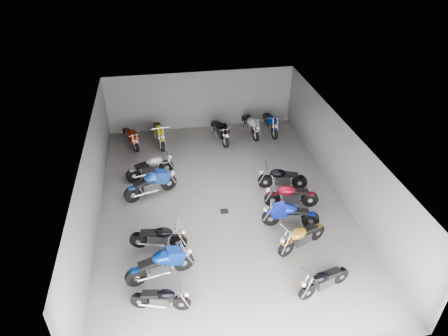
{
  "coord_description": "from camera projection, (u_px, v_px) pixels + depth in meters",
  "views": [
    {
      "loc": [
        -2.12,
        -12.88,
        10.43
      ],
      "look_at": [
        0.27,
        1.16,
        1.0
      ],
      "focal_mm": 32.0,
      "sensor_mm": 36.0,
      "label": 1
    }
  ],
  "objects": [
    {
      "name": "motorcycle_right_b",
      "position": [
        302.0,
        237.0,
        14.25
      ],
      "size": [
        2.02,
        1.01,
        0.94
      ],
      "rotation": [
        0.0,
        0.0,
        1.99
      ],
      "color": "black",
      "rests_on": "ground"
    },
    {
      "name": "motorcycle_back_d",
      "position": [
        220.0,
        131.0,
        20.8
      ],
      "size": [
        0.66,
        2.28,
        1.01
      ],
      "rotation": [
        0.0,
        0.0,
        3.35
      ],
      "color": "black",
      "rests_on": "ground"
    },
    {
      "name": "motorcycle_right_a",
      "position": [
        324.0,
        280.0,
        12.65
      ],
      "size": [
        1.9,
        0.75,
        0.86
      ],
      "rotation": [
        0.0,
        0.0,
        1.89
      ],
      "color": "black",
      "rests_on": "ground"
    },
    {
      "name": "ceiling",
      "position": [
        222.0,
        136.0,
        14.86
      ],
      "size": [
        10.0,
        14.0,
        0.04
      ],
      "primitive_type": "cube",
      "color": "black",
      "rests_on": "wall_back"
    },
    {
      "name": "motorcycle_left_e",
      "position": [
        151.0,
        184.0,
        16.83
      ],
      "size": [
        2.26,
        1.01,
        1.04
      ],
      "rotation": [
        0.0,
        0.0,
        -1.2
      ],
      "color": "black",
      "rests_on": "ground"
    },
    {
      "name": "wall_back",
      "position": [
        201.0,
        100.0,
        21.51
      ],
      "size": [
        10.0,
        0.1,
        3.2
      ],
      "primitive_type": "cube",
      "color": "slate",
      "rests_on": "ground"
    },
    {
      "name": "wall_left",
      "position": [
        92.0,
        184.0,
        15.06
      ],
      "size": [
        0.1,
        14.0,
        3.2
      ],
      "primitive_type": "cube",
      "color": "slate",
      "rests_on": "ground"
    },
    {
      "name": "motorcycle_back_a",
      "position": [
        131.0,
        137.0,
        20.36
      ],
      "size": [
        0.89,
        2.01,
        0.93
      ],
      "rotation": [
        0.0,
        0.0,
        3.51
      ],
      "color": "black",
      "rests_on": "ground"
    },
    {
      "name": "motorcycle_right_c",
      "position": [
        290.0,
        215.0,
        15.22
      ],
      "size": [
        2.17,
        0.68,
        0.97
      ],
      "rotation": [
        0.0,
        0.0,
        1.33
      ],
      "color": "black",
      "rests_on": "ground"
    },
    {
      "name": "wall_right",
      "position": [
        342.0,
        161.0,
        16.45
      ],
      "size": [
        0.1,
        14.0,
        3.2
      ],
      "primitive_type": "cube",
      "color": "slate",
      "rests_on": "ground"
    },
    {
      "name": "motorcycle_back_b",
      "position": [
        159.0,
        133.0,
        20.54
      ],
      "size": [
        0.56,
        2.4,
        1.06
      ],
      "rotation": [
        0.0,
        0.0,
        3.27
      ],
      "color": "black",
      "rests_on": "ground"
    },
    {
      "name": "motorcycle_back_e",
      "position": [
        251.0,
        125.0,
        21.38
      ],
      "size": [
        0.55,
        2.33,
        1.03
      ],
      "rotation": [
        0.0,
        0.0,
        3.28
      ],
      "color": "black",
      "rests_on": "ground"
    },
    {
      "name": "motorcycle_left_f",
      "position": [
        150.0,
        167.0,
        17.96
      ],
      "size": [
        2.16,
        0.77,
        0.97
      ],
      "rotation": [
        0.0,
        0.0,
        -1.28
      ],
      "color": "black",
      "rests_on": "ground"
    },
    {
      "name": "motorcycle_left_c",
      "position": [
        159.0,
        237.0,
        14.24
      ],
      "size": [
        2.06,
        0.63,
        0.92
      ],
      "rotation": [
        0.0,
        0.0,
        -1.8
      ],
      "color": "black",
      "rests_on": "ground"
    },
    {
      "name": "ground",
      "position": [
        222.0,
        204.0,
        16.64
      ],
      "size": [
        14.0,
        14.0,
        0.0
      ],
      "primitive_type": "plane",
      "color": "gray",
      "rests_on": "ground"
    },
    {
      "name": "motorcycle_back_f",
      "position": [
        271.0,
        123.0,
        21.56
      ],
      "size": [
        0.46,
        2.3,
        1.01
      ],
      "rotation": [
        0.0,
        0.0,
        3.17
      ],
      "color": "black",
      "rests_on": "ground"
    },
    {
      "name": "motorcycle_right_d",
      "position": [
        291.0,
        196.0,
        16.23
      ],
      "size": [
        2.21,
        0.58,
        0.98
      ],
      "rotation": [
        0.0,
        0.0,
        1.4
      ],
      "color": "black",
      "rests_on": "ground"
    },
    {
      "name": "motorcycle_right_e",
      "position": [
        282.0,
        178.0,
        17.29
      ],
      "size": [
        2.13,
        0.61,
        0.94
      ],
      "rotation": [
        0.0,
        0.0,
        1.36
      ],
      "color": "black",
      "rests_on": "ground"
    },
    {
      "name": "motorcycle_left_a",
      "position": [
        161.0,
        298.0,
        12.1
      ],
      "size": [
        1.84,
        0.58,
        0.82
      ],
      "rotation": [
        0.0,
        0.0,
        -1.81
      ],
      "color": "black",
      "rests_on": "ground"
    },
    {
      "name": "drain_grate",
      "position": [
        224.0,
        211.0,
        16.22
      ],
      "size": [
        0.32,
        0.32,
        0.01
      ],
      "primitive_type": "cube",
      "color": "black",
      "rests_on": "ground"
    },
    {
      "name": "motorcycle_left_b",
      "position": [
        161.0,
        265.0,
        13.08
      ],
      "size": [
        2.3,
        0.73,
        1.03
      ],
      "rotation": [
        0.0,
        0.0,
        -1.33
      ],
      "color": "black",
      "rests_on": "ground"
    }
  ]
}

